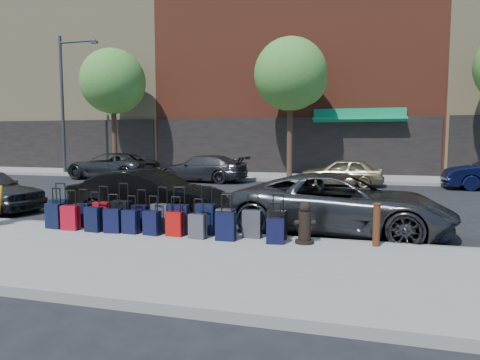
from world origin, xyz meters
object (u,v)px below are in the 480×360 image
(streetlight, at_px, (65,96))
(car_near_2, at_px, (340,204))
(suitcase_front_5, at_px, (161,218))
(car_far_0, at_px, (111,166))
(car_near_1, at_px, (149,196))
(fire_hydrant, at_px, (305,224))
(tree_left, at_px, (115,83))
(bollard, at_px, (377,224))
(tree_center, at_px, (293,76))
(car_far_1, at_px, (202,168))
(car_far_2, at_px, (341,172))

(streetlight, xyz_separation_m, car_near_2, (16.48, -12.01, -3.98))
(suitcase_front_5, distance_m, car_near_2, 4.01)
(suitcase_front_5, bearing_deg, car_far_0, 134.18)
(car_near_1, height_order, car_far_0, car_far_0)
(suitcase_front_5, bearing_deg, fire_hydrant, 4.17)
(tree_left, bearing_deg, bollard, -45.13)
(tree_center, relative_size, streetlight, 0.91)
(tree_left, height_order, car_near_2, tree_left)
(car_far_0, xyz_separation_m, car_far_1, (5.19, 0.01, -0.03))
(tree_center, xyz_separation_m, streetlight, (-13.44, -0.70, -0.75))
(suitcase_front_5, relative_size, car_far_2, 0.26)
(tree_left, distance_m, fire_hydrant, 20.04)
(streetlight, xyz_separation_m, car_far_2, (16.11, -1.92, -4.03))
(car_near_1, distance_m, car_far_2, 10.90)
(tree_left, xyz_separation_m, streetlight, (-2.94, -0.70, -0.75))
(bollard, bearing_deg, fire_hydrant, -174.07)
(car_near_1, bearing_deg, streetlight, 43.90)
(tree_center, distance_m, car_far_1, 6.78)
(streetlight, bearing_deg, suitcase_front_5, -46.72)
(fire_hydrant, height_order, car_far_0, car_far_0)
(streetlight, distance_m, suitcase_front_5, 19.13)
(car_near_2, height_order, car_far_2, car_near_2)
(car_near_1, bearing_deg, tree_left, 34.11)
(tree_left, bearing_deg, streetlight, -166.61)
(bollard, height_order, car_near_1, car_near_1)
(car_near_2, distance_m, car_far_2, 10.10)
(car_far_0, height_order, car_far_2, car_far_0)
(car_near_2, relative_size, car_far_0, 0.97)
(streetlight, distance_m, fire_hydrant, 21.44)
(fire_hydrant, height_order, car_far_1, car_far_1)
(fire_hydrant, bearing_deg, car_near_1, 137.83)
(tree_center, xyz_separation_m, car_near_1, (-1.84, -12.54, -4.74))
(streetlight, height_order, car_near_2, streetlight)
(tree_left, height_order, car_far_0, tree_left)
(fire_hydrant, distance_m, car_far_0, 16.84)
(bollard, relative_size, car_far_2, 0.22)
(bollard, height_order, car_far_0, car_far_0)
(car_near_1, distance_m, car_near_2, 4.89)
(suitcase_front_5, relative_size, car_near_2, 0.20)
(tree_center, bearing_deg, streetlight, -177.02)
(tree_left, height_order, bollard, tree_left)
(tree_left, bearing_deg, car_far_2, -11.25)
(tree_left, relative_size, car_near_2, 1.48)
(suitcase_front_5, bearing_deg, tree_center, 95.19)
(car_near_1, height_order, car_near_2, car_near_2)
(car_far_0, xyz_separation_m, car_far_2, (12.02, -0.15, -0.07))
(streetlight, relative_size, car_far_1, 1.74)
(streetlight, relative_size, suitcase_front_5, 8.22)
(fire_hydrant, relative_size, car_far_0, 0.16)
(bollard, bearing_deg, car_near_1, 162.27)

